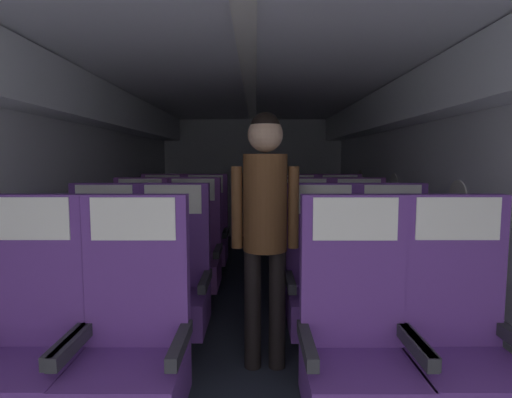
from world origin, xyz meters
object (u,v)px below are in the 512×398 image
at_px(seat_a_left_aisle, 132,350).
at_px(flight_attendant, 265,212).
at_px(seat_d_left_window, 162,236).
at_px(seat_b_left_aisle, 172,286).
at_px(seat_a_right_window, 357,350).
at_px(seat_a_left_window, 24,349).
at_px(seat_c_left_window, 140,256).
at_px(seat_c_right_aisle, 360,256).
at_px(seat_a_right_aisle, 461,349).
at_px(seat_c_left_aisle, 193,255).
at_px(seat_b_left_window, 103,287).
at_px(seat_d_right_aisle, 341,237).
at_px(seat_b_right_window, 324,287).
at_px(seat_d_right_window, 297,237).
at_px(seat_b_right_aisle, 394,287).
at_px(seat_d_left_aisle, 205,237).
at_px(seat_c_right_window, 305,255).

height_order(seat_a_left_aisle, flight_attendant, flight_attendant).
bearing_deg(seat_d_left_window, seat_b_left_aisle, -74.82).
bearing_deg(seat_a_right_window, seat_a_left_window, 179.60).
relative_size(seat_b_left_aisle, seat_c_left_window, 1.00).
xyz_separation_m(seat_c_left_window, seat_c_right_aisle, (1.99, 0.01, 0.00)).
distance_m(seat_a_right_aisle, seat_c_left_aisle, 2.36).
distance_m(seat_a_left_aisle, seat_c_left_window, 1.87).
height_order(seat_b_left_window, seat_d_right_aisle, same).
height_order(seat_b_right_window, seat_d_right_window, same).
xyz_separation_m(seat_a_left_aisle, seat_c_left_window, (-0.48, 1.80, 0.00)).
relative_size(seat_b_right_aisle, seat_d_left_window, 1.00).
xyz_separation_m(seat_a_left_window, seat_b_right_window, (1.52, 0.91, 0.00)).
bearing_deg(seat_b_right_window, seat_d_left_aisle, 119.98).
bearing_deg(seat_c_left_window, flight_attendant, -42.53).
bearing_deg(seat_d_right_window, seat_a_left_window, -119.37).
xyz_separation_m(seat_d_left_aisle, seat_d_right_window, (1.03, -0.00, 0.00)).
height_order(seat_b_left_window, seat_c_left_aisle, same).
distance_m(seat_b_right_window, seat_d_right_window, 1.79).
height_order(seat_c_right_window, seat_d_left_aisle, same).
distance_m(seat_a_left_aisle, seat_d_right_window, 2.90).
bearing_deg(seat_a_right_aisle, seat_a_left_aisle, -179.74).
height_order(seat_b_right_aisle, seat_d_left_aisle, same).
height_order(seat_c_right_aisle, flight_attendant, flight_attendant).
xyz_separation_m(seat_a_right_aisle, flight_attendant, (-0.88, 0.78, 0.53)).
bearing_deg(seat_d_right_aisle, flight_attendant, -114.92).
bearing_deg(seat_a_left_aisle, flight_attendant, 51.45).
bearing_deg(seat_c_left_aisle, seat_a_right_aisle, -50.24).
relative_size(seat_a_right_aisle, seat_c_right_window, 1.00).
bearing_deg(seat_d_left_window, seat_b_left_window, -89.49).
height_order(seat_a_left_aisle, seat_b_left_aisle, same).
bearing_deg(seat_b_right_window, seat_d_left_window, 130.12).
bearing_deg(seat_d_left_window, seat_c_left_window, -89.21).
bearing_deg(seat_d_right_window, seat_b_left_aisle, -119.98).
height_order(seat_c_left_aisle, seat_d_left_aisle, same).
bearing_deg(seat_c_left_aisle, seat_d_right_aisle, 30.00).
bearing_deg(seat_a_left_window, seat_b_right_aisle, 24.42).
xyz_separation_m(seat_a_right_aisle, seat_d_left_window, (-2.00, 2.72, 0.00)).
height_order(seat_b_right_window, seat_d_left_aisle, same).
xyz_separation_m(seat_a_left_aisle, seat_b_left_window, (-0.48, 0.92, 0.00)).
bearing_deg(seat_d_right_window, seat_b_right_window, -89.83).
xyz_separation_m(seat_a_left_window, seat_a_right_window, (1.52, -0.01, 0.00)).
height_order(seat_b_left_window, seat_b_right_window, same).
height_order(seat_b_right_aisle, seat_d_right_aisle, same).
bearing_deg(seat_c_left_aisle, seat_a_right_window, -60.53).
height_order(seat_d_right_aisle, flight_attendant, flight_attendant).
bearing_deg(seat_c_right_window, seat_c_left_aisle, 179.78).
relative_size(seat_c_right_window, seat_d_left_aisle, 1.00).
distance_m(seat_d_left_window, seat_d_left_aisle, 0.49).
height_order(seat_c_right_aisle, seat_d_left_aisle, same).
relative_size(seat_a_left_aisle, seat_a_right_window, 1.00).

